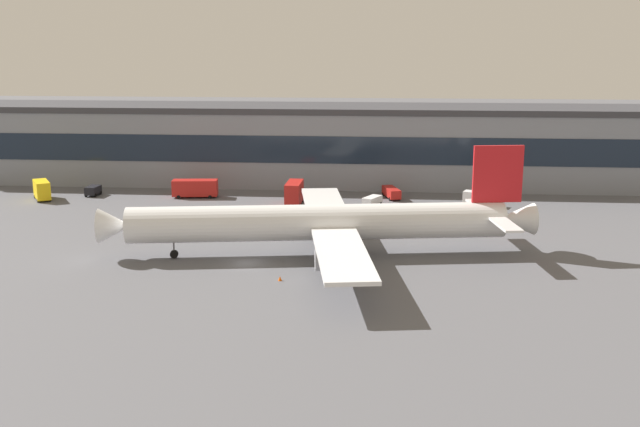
{
  "coord_description": "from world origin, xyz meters",
  "views": [
    {
      "loc": [
        17.85,
        -94.95,
        28.82
      ],
      "look_at": [
        9.17,
        8.57,
        5.0
      ],
      "focal_mm": 42.28,
      "sensor_mm": 36.0,
      "label": 1
    }
  ],
  "objects_px": {
    "stair_truck": "(42,189)",
    "baggage_tug": "(93,190)",
    "fuel_truck": "(194,188)",
    "catering_truck": "(294,192)",
    "crew_van": "(478,198)",
    "follow_me_car": "(372,201)",
    "traffic_cone_0": "(280,278)",
    "belt_loader": "(391,192)",
    "airliner": "(324,222)"
  },
  "relations": [
    {
      "from": "airliner",
      "to": "belt_loader",
      "type": "xyz_separation_m",
      "value": [
        9.51,
        39.75,
        -3.5
      ]
    },
    {
      "from": "crew_van",
      "to": "catering_truck",
      "type": "bearing_deg",
      "value": -176.43
    },
    {
      "from": "stair_truck",
      "to": "baggage_tug",
      "type": "distance_m",
      "value": 9.24
    },
    {
      "from": "catering_truck",
      "to": "follow_me_car",
      "type": "bearing_deg",
      "value": -2.24
    },
    {
      "from": "stair_truck",
      "to": "fuel_truck",
      "type": "bearing_deg",
      "value": 9.02
    },
    {
      "from": "belt_loader",
      "to": "follow_me_car",
      "type": "xyz_separation_m",
      "value": [
        -3.49,
        -8.13,
        -0.06
      ]
    },
    {
      "from": "crew_van",
      "to": "traffic_cone_0",
      "type": "distance_m",
      "value": 54.66
    },
    {
      "from": "fuel_truck",
      "to": "catering_truck",
      "type": "height_order",
      "value": "catering_truck"
    },
    {
      "from": "catering_truck",
      "to": "traffic_cone_0",
      "type": "bearing_deg",
      "value": -85.55
    },
    {
      "from": "crew_van",
      "to": "baggage_tug",
      "type": "xyz_separation_m",
      "value": [
        -72.11,
        2.98,
        -0.37
      ]
    },
    {
      "from": "airliner",
      "to": "stair_truck",
      "type": "xyz_separation_m",
      "value": [
        -55.3,
        32.84,
        -2.68
      ]
    },
    {
      "from": "catering_truck",
      "to": "follow_me_car",
      "type": "distance_m",
      "value": 14.07
    },
    {
      "from": "crew_van",
      "to": "follow_me_car",
      "type": "xyz_separation_m",
      "value": [
        -18.89,
        -2.6,
        -0.37
      ]
    },
    {
      "from": "crew_van",
      "to": "belt_loader",
      "type": "distance_m",
      "value": 16.36
    },
    {
      "from": "airliner",
      "to": "traffic_cone_0",
      "type": "distance_m",
      "value": 13.38
    },
    {
      "from": "fuel_truck",
      "to": "stair_truck",
      "type": "height_order",
      "value": "stair_truck"
    },
    {
      "from": "fuel_truck",
      "to": "catering_truck",
      "type": "xyz_separation_m",
      "value": [
        19.58,
        -5.08,
        0.41
      ]
    },
    {
      "from": "fuel_truck",
      "to": "belt_loader",
      "type": "relative_size",
      "value": 1.29
    },
    {
      "from": "fuel_truck",
      "to": "stair_truck",
      "type": "bearing_deg",
      "value": -170.98
    },
    {
      "from": "belt_loader",
      "to": "catering_truck",
      "type": "xyz_separation_m",
      "value": [
        -17.5,
        -7.58,
        1.14
      ]
    },
    {
      "from": "traffic_cone_0",
      "to": "belt_loader",
      "type": "bearing_deg",
      "value": 74.72
    },
    {
      "from": "stair_truck",
      "to": "belt_loader",
      "type": "relative_size",
      "value": 0.95
    },
    {
      "from": "catering_truck",
      "to": "follow_me_car",
      "type": "xyz_separation_m",
      "value": [
        14.0,
        -0.55,
        -1.2
      ]
    },
    {
      "from": "crew_van",
      "to": "baggage_tug",
      "type": "height_order",
      "value": "crew_van"
    },
    {
      "from": "baggage_tug",
      "to": "fuel_truck",
      "type": "bearing_deg",
      "value": 0.11
    },
    {
      "from": "follow_me_car",
      "to": "traffic_cone_0",
      "type": "distance_m",
      "value": 44.69
    },
    {
      "from": "traffic_cone_0",
      "to": "crew_van",
      "type": "bearing_deg",
      "value": 57.36
    },
    {
      "from": "fuel_truck",
      "to": "baggage_tug",
      "type": "xyz_separation_m",
      "value": [
        -19.64,
        -0.04,
        -0.8
      ]
    },
    {
      "from": "fuel_truck",
      "to": "follow_me_car",
      "type": "distance_m",
      "value": 34.06
    },
    {
      "from": "baggage_tug",
      "to": "catering_truck",
      "type": "relative_size",
      "value": 0.51
    },
    {
      "from": "airliner",
      "to": "belt_loader",
      "type": "relative_size",
      "value": 8.9
    },
    {
      "from": "belt_loader",
      "to": "baggage_tug",
      "type": "bearing_deg",
      "value": -177.43
    },
    {
      "from": "stair_truck",
      "to": "catering_truck",
      "type": "xyz_separation_m",
      "value": [
        47.31,
        -0.68,
        0.31
      ]
    },
    {
      "from": "follow_me_car",
      "to": "traffic_cone_0",
      "type": "bearing_deg",
      "value": -103.7
    },
    {
      "from": "fuel_truck",
      "to": "crew_van",
      "type": "xyz_separation_m",
      "value": [
        52.47,
        -3.02,
        -0.42
      ]
    },
    {
      "from": "fuel_truck",
      "to": "crew_van",
      "type": "bearing_deg",
      "value": -3.3
    },
    {
      "from": "stair_truck",
      "to": "traffic_cone_0",
      "type": "distance_m",
      "value": 67.6
    },
    {
      "from": "airliner",
      "to": "traffic_cone_0",
      "type": "xyz_separation_m",
      "value": [
        -4.57,
        -11.79,
        -4.36
      ]
    },
    {
      "from": "belt_loader",
      "to": "airliner",
      "type": "bearing_deg",
      "value": -103.45
    },
    {
      "from": "catering_truck",
      "to": "follow_me_car",
      "type": "relative_size",
      "value": 1.51
    },
    {
      "from": "catering_truck",
      "to": "stair_truck",
      "type": "bearing_deg",
      "value": 179.18
    },
    {
      "from": "crew_van",
      "to": "stair_truck",
      "type": "bearing_deg",
      "value": -179.02
    },
    {
      "from": "airliner",
      "to": "baggage_tug",
      "type": "xyz_separation_m",
      "value": [
        -47.2,
        37.21,
        -3.57
      ]
    },
    {
      "from": "stair_truck",
      "to": "follow_me_car",
      "type": "distance_m",
      "value": 61.34
    },
    {
      "from": "traffic_cone_0",
      "to": "catering_truck",
      "type": "bearing_deg",
      "value": 94.45
    },
    {
      "from": "crew_van",
      "to": "traffic_cone_0",
      "type": "bearing_deg",
      "value": -122.64
    },
    {
      "from": "baggage_tug",
      "to": "follow_me_car",
      "type": "distance_m",
      "value": 53.51
    },
    {
      "from": "fuel_truck",
      "to": "follow_me_car",
      "type": "height_order",
      "value": "fuel_truck"
    },
    {
      "from": "crew_van",
      "to": "baggage_tug",
      "type": "relative_size",
      "value": 1.53
    },
    {
      "from": "follow_me_car",
      "to": "stair_truck",
      "type": "bearing_deg",
      "value": 178.86
    }
  ]
}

